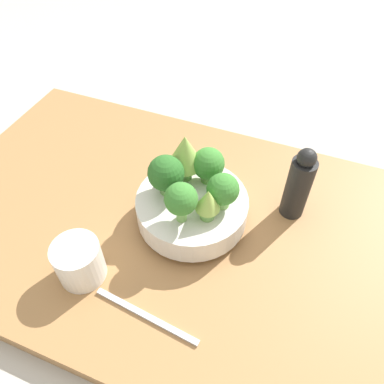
% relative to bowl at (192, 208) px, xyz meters
% --- Properties ---
extents(ground_plane, '(6.00, 6.00, 0.00)m').
position_rel_bowl_xyz_m(ground_plane, '(-0.02, -0.02, -0.08)').
color(ground_plane, '#ADA89E').
extents(table, '(1.07, 0.64, 0.04)m').
position_rel_bowl_xyz_m(table, '(-0.02, -0.02, -0.06)').
color(table, '#9E7042').
rests_on(table, ground_plane).
extents(bowl, '(0.22, 0.22, 0.07)m').
position_rel_bowl_xyz_m(bowl, '(0.00, 0.00, 0.00)').
color(bowl, silver).
rests_on(bowl, table).
extents(broccoli_floret_right, '(0.06, 0.06, 0.07)m').
position_rel_bowl_xyz_m(broccoli_floret_right, '(0.06, 0.01, 0.07)').
color(broccoli_floret_right, '#7AB256').
rests_on(broccoli_floret_right, bowl).
extents(broccoli_floret_back, '(0.06, 0.06, 0.08)m').
position_rel_bowl_xyz_m(broccoli_floret_back, '(0.01, 0.06, 0.07)').
color(broccoli_floret_back, '#609347').
rests_on(broccoli_floret_back, bowl).
extents(broccoli_floret_left, '(0.07, 0.07, 0.08)m').
position_rel_bowl_xyz_m(broccoli_floret_left, '(-0.05, 0.00, 0.08)').
color(broccoli_floret_left, '#609347').
rests_on(broccoli_floret_left, bowl).
extents(broccoli_floret_front, '(0.06, 0.06, 0.09)m').
position_rel_bowl_xyz_m(broccoli_floret_front, '(0.00, -0.05, 0.08)').
color(broccoli_floret_front, '#7AB256').
rests_on(broccoli_floret_front, bowl).
extents(romanesco_piece_far, '(0.07, 0.07, 0.11)m').
position_rel_bowl_xyz_m(romanesco_piece_far, '(-0.03, 0.05, 0.10)').
color(romanesco_piece_far, '#6BA34C').
rests_on(romanesco_piece_far, bowl).
extents(romanesco_piece_near, '(0.05, 0.05, 0.07)m').
position_rel_bowl_xyz_m(romanesco_piece_near, '(0.04, -0.03, 0.07)').
color(romanesco_piece_near, '#6BA34C').
rests_on(romanesco_piece_near, bowl).
extents(cup, '(0.08, 0.08, 0.08)m').
position_rel_bowl_xyz_m(cup, '(-0.14, -0.19, 0.00)').
color(cup, silver).
rests_on(cup, table).
extents(pepper_mill, '(0.05, 0.05, 0.17)m').
position_rel_bowl_xyz_m(pepper_mill, '(0.18, 0.10, 0.04)').
color(pepper_mill, black).
rests_on(pepper_mill, table).
extents(fork, '(0.20, 0.03, 0.01)m').
position_rel_bowl_xyz_m(fork, '(0.00, -0.22, -0.04)').
color(fork, silver).
rests_on(fork, table).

